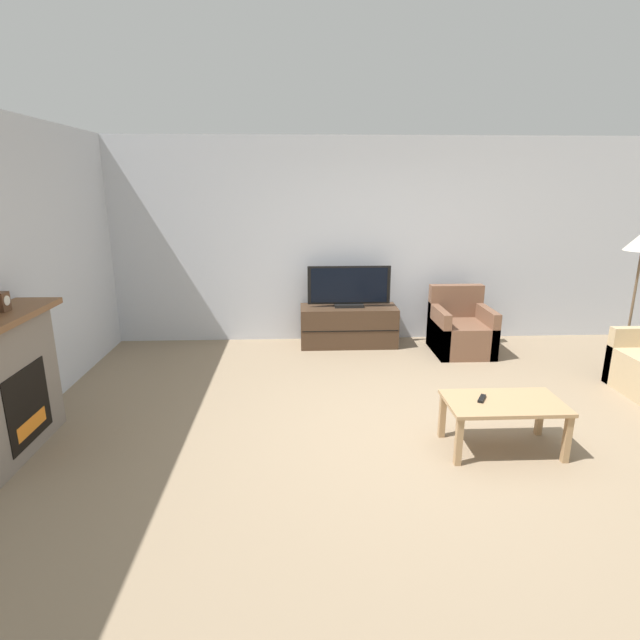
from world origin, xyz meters
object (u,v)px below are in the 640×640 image
fireplace (5,386)px  mantel_clock (2,302)px  tv (349,288)px  armchair (460,331)px  tv_stand (348,326)px  coffee_table (504,408)px  remote (482,399)px

fireplace → mantel_clock: 0.65m
tv → armchair: (1.41, -0.34, -0.51)m
tv_stand → tv: tv is taller
mantel_clock → armchair: mantel_clock is taller
armchair → coffee_table: armchair is taller
armchair → remote: 2.49m
tv_stand → coffee_table: 2.95m
fireplace → armchair: fireplace is taller
coffee_table → remote: (-0.17, 0.04, 0.07)m
mantel_clock → coffee_table: bearing=-3.4°
coffee_table → tv: bearing=109.3°
mantel_clock → armchair: 4.97m
tv_stand → armchair: 1.45m
armchair → remote: (-0.61, -2.40, 0.16)m
armchair → coffee_table: 2.48m
mantel_clock → remote: bearing=-3.0°
fireplace → tv_stand: fireplace is taller
tv_stand → armchair: (1.41, -0.34, 0.01)m
tv → remote: tv is taller
coffee_table → armchair: bearing=79.8°
tv_stand → remote: size_ratio=8.53×
fireplace → tv: (2.96, 2.67, 0.19)m
fireplace → armchair: 4.96m
mantel_clock → coffee_table: 4.02m
fireplace → remote: fireplace is taller
fireplace → remote: (3.76, -0.07, -0.15)m
fireplace → coffee_table: fireplace is taller
mantel_clock → tv_stand: bearing=40.9°
mantel_clock → remote: 3.83m
mantel_clock → remote: (3.74, -0.19, -0.79)m
tv_stand → remote: tv_stand is taller
fireplace → coffee_table: 3.94m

